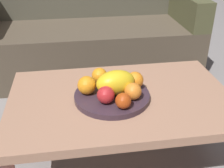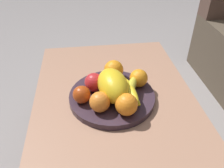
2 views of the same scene
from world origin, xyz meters
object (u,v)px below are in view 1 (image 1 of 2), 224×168
(orange_back, at_px, (99,75))
(melon_large_front, at_px, (116,83))
(orange_right, at_px, (135,80))
(banana_bunch, at_px, (117,81))
(couch, at_px, (89,34))
(coffee_table, at_px, (121,104))
(apple_front, at_px, (106,95))
(fruit_bowl, at_px, (112,96))
(orange_front, at_px, (133,91))
(apple_left, at_px, (123,101))
(orange_left, at_px, (87,85))

(orange_back, bearing_deg, melon_large_front, -62.45)
(orange_right, relative_size, banana_bunch, 0.48)
(orange_right, bearing_deg, couch, 96.33)
(coffee_table, relative_size, apple_front, 13.61)
(fruit_bowl, relative_size, orange_front, 4.54)
(apple_front, relative_size, banana_bunch, 0.45)
(couch, height_order, apple_front, couch)
(melon_large_front, relative_size, orange_right, 2.20)
(orange_right, xyz_separation_m, apple_left, (-0.08, -0.15, -0.01))
(orange_right, bearing_deg, banana_bunch, 163.54)
(couch, height_order, orange_back, couch)
(apple_front, bearing_deg, orange_front, 5.92)
(apple_left, bearing_deg, orange_left, 134.85)
(orange_front, relative_size, orange_right, 0.93)
(orange_back, relative_size, apple_left, 1.10)
(coffee_table, relative_size, orange_back, 13.84)
(orange_left, xyz_separation_m, orange_right, (0.22, 0.01, -0.00))
(fruit_bowl, distance_m, apple_front, 0.09)
(orange_right, bearing_deg, apple_front, -144.96)
(melon_large_front, bearing_deg, orange_front, -40.40)
(orange_back, height_order, apple_front, apple_front)
(couch, xyz_separation_m, orange_back, (-0.03, -1.03, 0.15))
(coffee_table, xyz_separation_m, couch, (-0.06, 1.13, -0.04))
(melon_large_front, distance_m, orange_back, 0.13)
(orange_right, bearing_deg, apple_left, -118.26)
(coffee_table, bearing_deg, melon_large_front, -158.34)
(fruit_bowl, xyz_separation_m, apple_left, (0.03, -0.12, 0.05))
(orange_front, distance_m, banana_bunch, 0.13)
(apple_front, bearing_deg, coffee_table, 44.34)
(coffee_table, bearing_deg, banana_bunch, 106.08)
(orange_right, bearing_deg, orange_left, -176.14)
(orange_back, bearing_deg, orange_front, -53.58)
(coffee_table, relative_size, couch, 0.60)
(orange_left, relative_size, orange_back, 1.12)
(coffee_table, height_order, orange_front, orange_front)
(couch, height_order, orange_front, couch)
(orange_left, height_order, banana_bunch, orange_left)
(fruit_bowl, height_order, melon_large_front, melon_large_front)
(orange_back, bearing_deg, orange_left, -125.79)
(apple_front, distance_m, apple_left, 0.08)
(melon_large_front, height_order, orange_right, melon_large_front)
(orange_back, bearing_deg, apple_front, -88.11)
(fruit_bowl, bearing_deg, coffee_table, 15.60)
(couch, distance_m, apple_left, 1.27)
(orange_left, height_order, apple_front, orange_left)
(orange_left, relative_size, banana_bunch, 0.50)
(melon_large_front, distance_m, orange_front, 0.09)
(couch, height_order, apple_left, couch)
(coffee_table, relative_size, fruit_bowl, 3.02)
(orange_front, distance_m, orange_right, 0.10)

